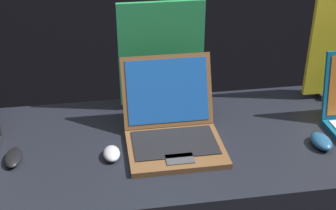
{
  "coord_description": "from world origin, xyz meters",
  "views": [
    {
      "loc": [
        -0.23,
        -1.06,
        1.82
      ],
      "look_at": [
        0.0,
        0.35,
        1.03
      ],
      "focal_mm": 50.0,
      "sensor_mm": 36.0,
      "label": 1
    }
  ],
  "objects_px": {
    "laptop_middle": "(172,125)",
    "mouse_back": "(321,141)",
    "mouse_middle": "(112,154)",
    "mouse_front": "(13,157)",
    "promo_stand_middle": "(161,59)"
  },
  "relations": [
    {
      "from": "laptop_middle",
      "to": "mouse_back",
      "type": "bearing_deg",
      "value": -13.44
    },
    {
      "from": "laptop_middle",
      "to": "mouse_middle",
      "type": "xyz_separation_m",
      "value": [
        -0.23,
        -0.08,
        -0.05
      ]
    },
    {
      "from": "mouse_middle",
      "to": "mouse_back",
      "type": "height_order",
      "value": "mouse_back"
    },
    {
      "from": "laptop_middle",
      "to": "mouse_back",
      "type": "relative_size",
      "value": 3.44
    },
    {
      "from": "mouse_back",
      "to": "laptop_middle",
      "type": "bearing_deg",
      "value": 166.56
    },
    {
      "from": "mouse_back",
      "to": "mouse_middle",
      "type": "bearing_deg",
      "value": 176.44
    },
    {
      "from": "mouse_front",
      "to": "promo_stand_middle",
      "type": "bearing_deg",
      "value": 28.57
    },
    {
      "from": "promo_stand_middle",
      "to": "mouse_back",
      "type": "relative_size",
      "value": 4.0
    },
    {
      "from": "mouse_middle",
      "to": "promo_stand_middle",
      "type": "height_order",
      "value": "promo_stand_middle"
    },
    {
      "from": "promo_stand_middle",
      "to": "mouse_back",
      "type": "bearing_deg",
      "value": -36.47
    },
    {
      "from": "laptop_middle",
      "to": "mouse_middle",
      "type": "bearing_deg",
      "value": -160.9
    },
    {
      "from": "mouse_middle",
      "to": "promo_stand_middle",
      "type": "relative_size",
      "value": 0.21
    },
    {
      "from": "laptop_middle",
      "to": "mouse_middle",
      "type": "relative_size",
      "value": 4.14
    },
    {
      "from": "mouse_front",
      "to": "promo_stand_middle",
      "type": "relative_size",
      "value": 0.27
    },
    {
      "from": "mouse_front",
      "to": "mouse_middle",
      "type": "relative_size",
      "value": 1.31
    }
  ]
}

